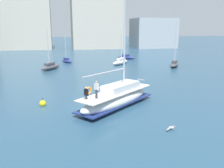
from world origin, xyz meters
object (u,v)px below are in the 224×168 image
object	(u,v)px
moored_sloop_far	(51,66)
moored_ketch_distant	(175,64)
main_sailboat	(117,97)
moored_cutter_left	(67,60)
seagull	(171,128)
moored_sloop_near	(120,62)
moored_cutter_right	(126,57)
mooring_buoy	(43,104)

from	to	relation	value
moored_sloop_far	moored_ketch_distant	bearing A→B (deg)	-4.33
main_sailboat	moored_ketch_distant	bearing A→B (deg)	51.83
moored_cutter_left	seagull	world-z (taller)	moored_cutter_left
moored_sloop_near	moored_cutter_right	size ratio (longest dim) A/B	0.95
moored_sloop_near	moored_cutter_left	world-z (taller)	moored_sloop_near
main_sailboat	moored_sloop_far	bearing A→B (deg)	106.24
main_sailboat	seagull	world-z (taller)	main_sailboat
moored_sloop_near	moored_cutter_right	bearing A→B (deg)	66.60
moored_ketch_distant	main_sailboat	bearing A→B (deg)	-128.17
main_sailboat	mooring_buoy	size ratio (longest dim) A/B	12.91
moored_sloop_far	moored_cutter_right	distance (m)	21.58
moored_cutter_left	mooring_buoy	distance (m)	30.82
main_sailboat	seagull	xyz separation A→B (m)	(2.61, -6.45, -0.68)
moored_ketch_distant	mooring_buoy	distance (m)	31.38
moored_sloop_near	moored_ketch_distant	distance (m)	11.10
moored_cutter_left	mooring_buoy	xyz separation A→B (m)	(-3.53, -30.61, -0.27)
main_sailboat	moored_sloop_far	world-z (taller)	main_sailboat
main_sailboat	moored_ketch_distant	distance (m)	27.69
moored_sloop_near	moored_ketch_distant	xyz separation A→B (m)	(9.69, -5.42, 0.03)
moored_ketch_distant	seagull	world-z (taller)	moored_ketch_distant
main_sailboat	moored_cutter_right	bearing A→B (deg)	72.74
main_sailboat	mooring_buoy	xyz separation A→B (m)	(-7.10, 1.82, -0.70)
main_sailboat	seagull	distance (m)	7.00
moored_sloop_near	moored_cutter_left	size ratio (longest dim) A/B	1.14
moored_sloop_near	moored_cutter_right	world-z (taller)	moored_cutter_right
mooring_buoy	moored_sloop_near	bearing A→B (deg)	60.21
main_sailboat	moored_sloop_near	bearing A→B (deg)	74.74
moored_cutter_left	moored_cutter_right	bearing A→B (deg)	12.21
moored_cutter_right	moored_sloop_far	bearing A→B (deg)	-146.18
moored_cutter_left	seagull	distance (m)	39.37
moored_sloop_near	seagull	bearing A→B (deg)	-98.13
moored_sloop_near	mooring_buoy	world-z (taller)	moored_sloop_near
moored_sloop_far	main_sailboat	bearing A→B (deg)	-73.76
moored_cutter_right	moored_ketch_distant	size ratio (longest dim) A/B	0.86
moored_sloop_near	mooring_buoy	xyz separation A→B (m)	(-14.52, -25.37, -0.38)
moored_cutter_right	mooring_buoy	size ratio (longest dim) A/B	8.08
moored_sloop_near	moored_cutter_right	distance (m)	9.16
moored_sloop_near	moored_cutter_left	bearing A→B (deg)	154.49
moored_sloop_near	seagull	distance (m)	33.98
moored_cutter_right	moored_ketch_distant	bearing A→B (deg)	-66.35
moored_sloop_near	moored_ketch_distant	bearing A→B (deg)	-29.19
moored_sloop_near	mooring_buoy	distance (m)	29.23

